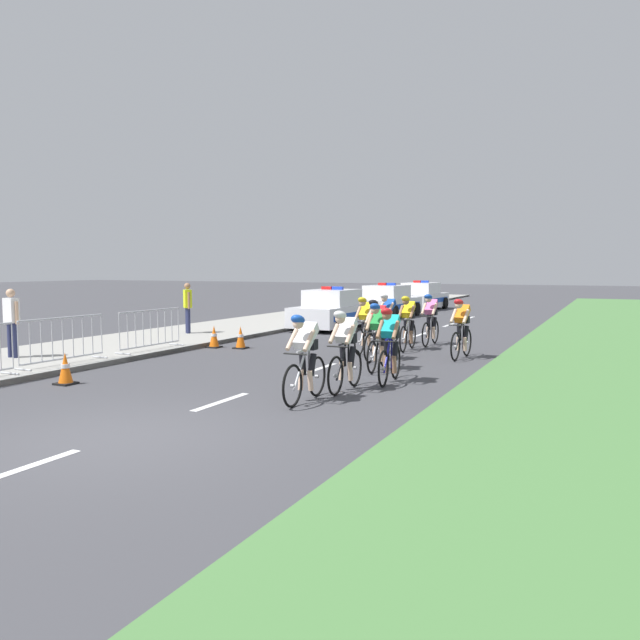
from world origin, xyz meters
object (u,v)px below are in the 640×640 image
spectator_closest (188,304)px  cyclist_eighth (430,319)px  cyclist_lead (305,357)px  cyclist_sixth (461,328)px  police_car_third (421,297)px  police_car_second (387,302)px  crowd_barrier_middle (63,341)px  traffic_cone_near (241,338)px  spectator_middle (12,318)px  traffic_cone_far (65,369)px  cyclist_fourth (378,335)px  cyclist_second (345,349)px  cyclist_tenth (388,318)px  cyclist_ninth (408,322)px  traffic_cone_mid (214,337)px  crowd_barrier_rear (151,330)px  police_car_nearest (333,311)px  cyclist_seventh (366,324)px  cyclist_third (390,344)px  cyclist_fifth (377,329)px

spectator_closest → cyclist_eighth: bearing=8.8°
cyclist_lead → cyclist_eighth: bearing=91.3°
cyclist_sixth → police_car_third: police_car_third is taller
police_car_second → crowd_barrier_middle: 17.54m
traffic_cone_near → spectator_middle: bearing=-128.0°
cyclist_lead → crowd_barrier_middle: (-6.55, 0.79, -0.14)m
police_car_second → traffic_cone_far: size_ratio=7.05×
cyclist_fourth → spectator_closest: spectator_closest is taller
cyclist_second → police_car_third: size_ratio=0.39×
cyclist_sixth → police_car_second: 13.42m
cyclist_tenth → crowd_barrier_middle: (-5.10, -7.64, -0.14)m
cyclist_ninth → police_car_third: bearing=105.0°
cyclist_lead → cyclist_ninth: (-0.46, 7.28, 0.00)m
traffic_cone_mid → crowd_barrier_rear: bearing=-112.3°
cyclist_fourth → cyclist_lead: bearing=-89.6°
police_car_second → spectator_middle: size_ratio=2.69×
cyclist_lead → police_car_nearest: police_car_nearest is taller
cyclist_fourth → traffic_cone_near: cyclist_fourth is taller
cyclist_second → crowd_barrier_middle: 6.81m
cyclist_ninth → police_car_second: 11.83m
cyclist_tenth → traffic_cone_near: (-3.42, -2.83, -0.48)m
cyclist_second → police_car_second: 17.82m
cyclist_seventh → police_car_third: (-3.60, 17.60, -0.11)m
police_car_second → traffic_cone_near: (0.02, -12.65, -0.37)m
cyclist_lead → traffic_cone_mid: (-5.67, 5.44, -0.48)m
traffic_cone_mid → spectator_middle: bearing=-122.2°
crowd_barrier_middle → cyclist_sixth: bearing=35.3°
cyclist_lead → police_car_third: bearing=101.6°
cyclist_second → cyclist_third: (0.48, 1.13, 0.00)m
cyclist_lead → cyclist_tenth: (-1.45, 8.43, 0.00)m
cyclist_fifth → police_car_nearest: police_car_nearest is taller
cyclist_fifth → cyclist_eighth: 3.57m
police_car_nearest → spectator_middle: bearing=-107.8°
police_car_third → traffic_cone_near: bearing=-89.9°
crowd_barrier_rear → traffic_cone_mid: (0.75, 1.83, -0.34)m
cyclist_eighth → cyclist_ninth: 1.43m
cyclist_seventh → cyclist_tenth: 2.23m
cyclist_second → cyclist_third: same height
cyclist_sixth → cyclist_seventh: size_ratio=1.00×
cyclist_sixth → spectator_middle: 11.09m
cyclist_third → spectator_middle: (-9.20, -1.32, 0.30)m
cyclist_second → cyclist_fourth: bearing=96.2°
traffic_cone_near → cyclist_ninth: bearing=20.8°
cyclist_third → cyclist_tenth: same height
cyclist_lead → cyclist_eighth: 8.69m
cyclist_third → traffic_cone_near: 6.51m
police_car_nearest → spectator_closest: 5.66m
cyclist_fifth → traffic_cone_far: 7.25m
cyclist_fourth → cyclist_eighth: 4.98m
cyclist_lead → cyclist_fourth: size_ratio=1.00×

